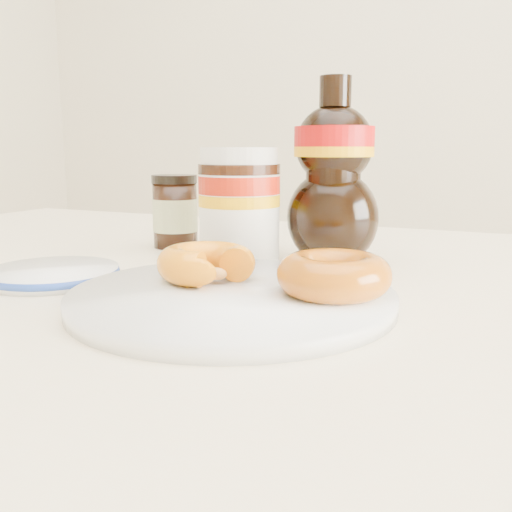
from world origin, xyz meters
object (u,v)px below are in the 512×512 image
at_px(plate, 232,297).
at_px(donut_whole, 334,275).
at_px(dining_table, 231,350).
at_px(blue_rim_saucer, 53,274).
at_px(dark_jar, 175,212).
at_px(nutella_jar, 239,201).
at_px(syrup_bottle, 333,171).
at_px(donut_bitten, 206,263).

height_order(plate, donut_whole, donut_whole).
xyz_separation_m(dining_table, blue_rim_saucer, (-0.15, -0.10, 0.09)).
relative_size(donut_whole, blue_rim_saucer, 0.71).
bearing_deg(dark_jar, nutella_jar, -25.34).
bearing_deg(blue_rim_saucer, syrup_bottle, 43.66).
relative_size(dining_table, donut_whole, 14.70).
distance_m(dining_table, syrup_bottle, 0.24).
relative_size(dining_table, donut_bitten, 15.41).
distance_m(donut_bitten, syrup_bottle, 0.22).
bearing_deg(nutella_jar, dark_jar, 154.66).
distance_m(donut_whole, dark_jar, 0.36).
bearing_deg(plate, donut_bitten, 147.23).
bearing_deg(syrup_bottle, donut_bitten, -105.96).
bearing_deg(dark_jar, donut_whole, -36.44).
relative_size(dining_table, nutella_jar, 10.39).
bearing_deg(dark_jar, syrup_bottle, -2.07).
bearing_deg(syrup_bottle, dining_table, -121.37).
distance_m(plate, dark_jar, 0.31).
height_order(nutella_jar, syrup_bottle, syrup_bottle).
xyz_separation_m(donut_bitten, donut_whole, (0.12, -0.00, 0.00)).
xyz_separation_m(plate, syrup_bottle, (0.02, 0.23, 0.10)).
distance_m(dining_table, plate, 0.15).
relative_size(donut_bitten, dark_jar, 0.92).
height_order(dining_table, nutella_jar, nutella_jar).
height_order(donut_whole, nutella_jar, nutella_jar).
distance_m(plate, blue_rim_saucer, 0.21).
distance_m(nutella_jar, syrup_bottle, 0.12).
xyz_separation_m(donut_bitten, blue_rim_saucer, (-0.17, -0.02, -0.02)).
relative_size(plate, donut_bitten, 3.07).
bearing_deg(blue_rim_saucer, dining_table, 32.07).
relative_size(plate, donut_whole, 2.93).
bearing_deg(donut_whole, plate, -165.55).
bearing_deg(syrup_bottle, plate, -94.77).
xyz_separation_m(syrup_bottle, dark_jar, (-0.22, 0.01, -0.06)).
distance_m(donut_bitten, blue_rim_saucer, 0.17).
distance_m(plate, donut_whole, 0.09).
bearing_deg(syrup_bottle, dark_jar, 177.93).
height_order(plate, blue_rim_saucer, same).
relative_size(dark_jar, blue_rim_saucer, 0.74).
height_order(dining_table, blue_rim_saucer, blue_rim_saucer).
relative_size(donut_whole, dark_jar, 0.97).
bearing_deg(donut_bitten, plate, -41.41).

